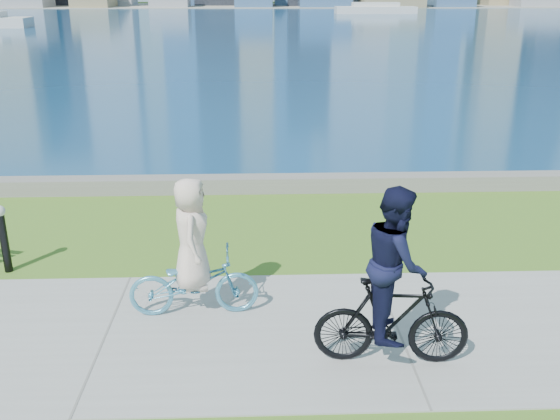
# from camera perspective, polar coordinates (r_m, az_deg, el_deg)

# --- Properties ---
(ground) EXTENTS (320.00, 320.00, 0.00)m
(ground) POSITION_cam_1_polar(r_m,az_deg,el_deg) (8.96, -15.64, -11.03)
(ground) COLOR #3E671B
(ground) RESTS_ON ground
(concrete_path) EXTENTS (80.00, 3.50, 0.02)m
(concrete_path) POSITION_cam_1_polar(r_m,az_deg,el_deg) (8.95, -15.65, -10.98)
(concrete_path) COLOR gray
(concrete_path) RESTS_ON ground
(seawall) EXTENTS (90.00, 0.50, 0.35)m
(seawall) POSITION_cam_1_polar(r_m,az_deg,el_deg) (14.47, -10.35, 2.28)
(seawall) COLOR slate
(seawall) RESTS_ON ground
(bay_water) EXTENTS (320.00, 131.00, 0.01)m
(bay_water) POSITION_cam_1_polar(r_m,az_deg,el_deg) (79.60, -3.78, 16.76)
(bay_water) COLOR navy
(bay_water) RESTS_ON ground
(far_shore) EXTENTS (320.00, 30.00, 0.12)m
(far_shore) POSITION_cam_1_polar(r_m,az_deg,el_deg) (137.54, -3.15, 18.17)
(far_shore) COLOR gray
(far_shore) RESTS_ON ground
(ferry_far) EXTENTS (12.46, 3.56, 1.69)m
(ferry_far) POSITION_cam_1_polar(r_m,az_deg,el_deg) (102.84, 8.71, 17.71)
(ferry_far) COLOR silver
(ferry_far) RESTS_ON ground
(bollard_lamp) EXTENTS (0.19, 0.19, 1.16)m
(bollard_lamp) POSITION_cam_1_polar(r_m,az_deg,el_deg) (11.11, -23.99, -2.04)
(bollard_lamp) COLOR black
(bollard_lamp) RESTS_ON ground
(cyclist_woman) EXTENTS (0.74, 1.87, 2.03)m
(cyclist_woman) POSITION_cam_1_polar(r_m,az_deg,el_deg) (8.89, -7.97, -5.03)
(cyclist_woman) COLOR #4E9CBE
(cyclist_woman) RESTS_ON ground
(cyclist_man) EXTENTS (0.77, 1.95, 2.31)m
(cyclist_man) POSITION_cam_1_polar(r_m,az_deg,el_deg) (7.72, 10.34, -7.43)
(cyclist_man) COLOR black
(cyclist_man) RESTS_ON ground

